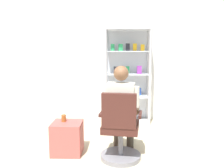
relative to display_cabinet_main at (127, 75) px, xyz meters
name	(u,v)px	position (x,y,z in m)	size (l,w,h in m)	color
back_wall	(108,56)	(-0.40, 0.24, 0.38)	(6.00, 0.10, 2.70)	silver
display_cabinet_main	(127,75)	(0.00, 0.00, 0.00)	(0.90, 0.45, 1.90)	#B7B7BC
office_chair	(120,133)	(-0.15, -1.76, -0.57)	(0.59, 0.56, 0.96)	slate
seated_shopkeeper	(122,107)	(-0.13, -1.60, -0.25)	(0.52, 0.60, 1.29)	#3F382D
storage_crate	(67,138)	(-0.92, -1.55, -0.74)	(0.42, 0.40, 0.46)	#B24C47
tea_glass	(64,118)	(-0.97, -1.51, -0.46)	(0.07, 0.07, 0.10)	brown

